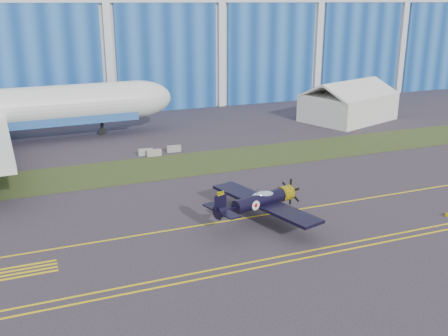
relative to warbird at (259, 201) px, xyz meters
name	(u,v)px	position (x,y,z in m)	size (l,w,h in m)	color
ground	(200,205)	(-3.75, 6.46, -2.23)	(260.00, 260.00, 0.00)	#38303B
grass_median	(164,167)	(-3.75, 20.46, -2.21)	(260.00, 10.00, 0.02)	#475128
hangar	(89,27)	(-3.75, 78.25, 12.73)	(220.00, 45.70, 30.00)	silver
taxiway_centreline	(217,223)	(-3.75, 1.46, -2.22)	(200.00, 0.20, 0.02)	yellow
edge_line_near	(260,267)	(-3.75, -8.04, -2.22)	(80.00, 0.20, 0.02)	yellow
edge_line_far	(255,262)	(-3.75, -7.04, -2.22)	(80.00, 0.20, 0.02)	yellow
hold_short_ladder	(18,272)	(-21.75, -1.64, -2.22)	(6.00, 2.40, 0.02)	yellow
warbird	(259,201)	(0.00, 0.00, 0.00)	(14.11, 15.67, 3.92)	black
tent	(349,100)	(34.20, 35.09, 1.32)	(18.13, 15.62, 7.11)	silver
shipping_container	(51,117)	(-15.16, 50.74, -0.85)	(6.35, 2.54, 2.75)	white
tug	(138,113)	(0.19, 51.95, -1.59)	(2.18, 1.36, 1.27)	yellow
gse_box	(362,97)	(47.88, 49.62, -1.29)	(3.11, 1.66, 1.87)	#9EA68A
barrier_a	(154,153)	(-3.60, 25.78, -1.78)	(2.00, 0.60, 0.90)	#A09187
barrier_b	(146,152)	(-4.56, 26.58, -1.78)	(2.00, 0.60, 0.90)	#95989B
barrier_c	(174,149)	(-0.49, 26.79, -1.78)	(2.00, 0.60, 0.90)	gray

